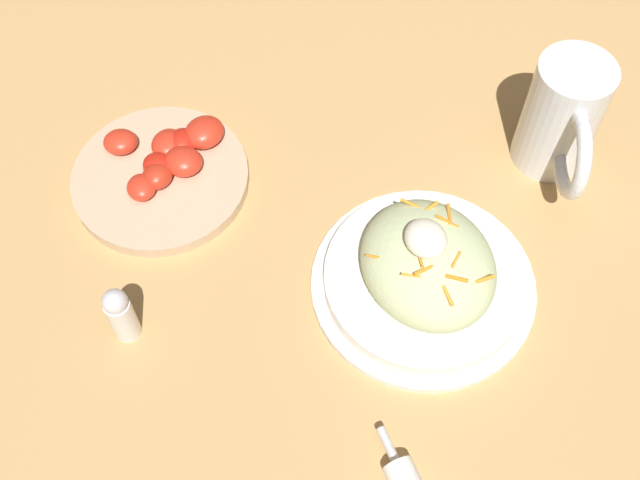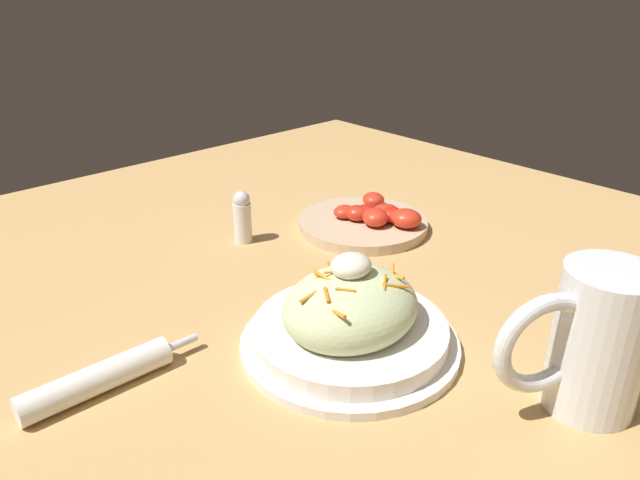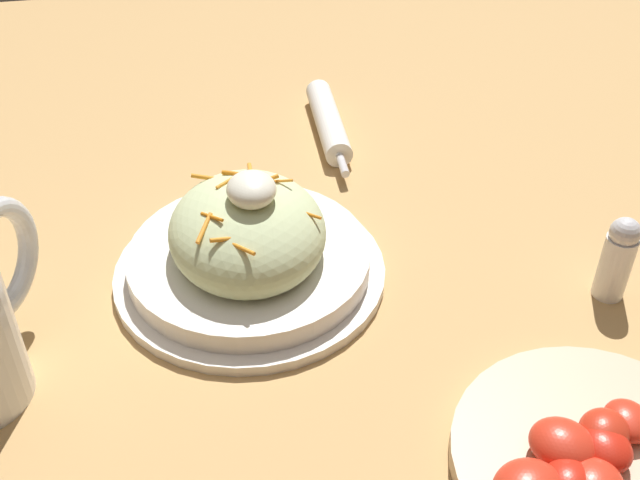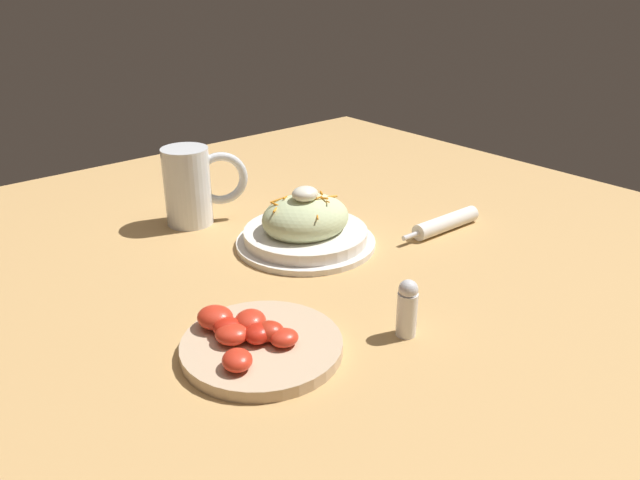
% 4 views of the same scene
% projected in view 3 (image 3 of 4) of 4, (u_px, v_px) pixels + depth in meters
% --- Properties ---
extents(ground_plane, '(1.43, 1.43, 0.00)m').
position_uv_depth(ground_plane, '(304.00, 274.00, 0.71)').
color(ground_plane, tan).
extents(salad_plate, '(0.24, 0.24, 0.11)m').
position_uv_depth(salad_plate, '(249.00, 247.00, 0.68)').
color(salad_plate, white).
rests_on(salad_plate, ground_plane).
extents(napkin_roll, '(0.19, 0.03, 0.03)m').
position_uv_depth(napkin_roll, '(328.00, 122.00, 0.89)').
color(napkin_roll, white).
rests_on(napkin_roll, ground_plane).
extents(tomato_plate, '(0.20, 0.20, 0.04)m').
position_uv_depth(tomato_plate, '(596.00, 463.00, 0.53)').
color(tomato_plate, '#D1B28E').
rests_on(tomato_plate, ground_plane).
extents(salt_shaker, '(0.03, 0.03, 0.08)m').
position_uv_depth(salt_shaker, '(617.00, 258.00, 0.66)').
color(salt_shaker, white).
rests_on(salt_shaker, ground_plane).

